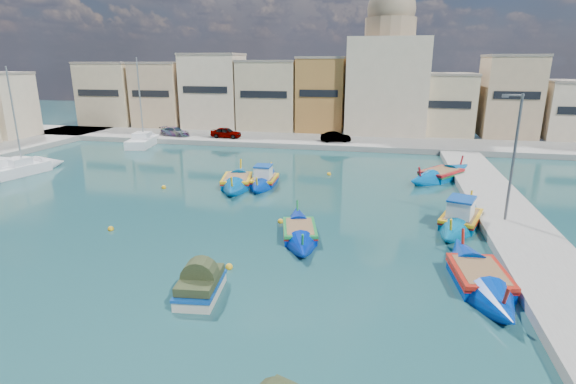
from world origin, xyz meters
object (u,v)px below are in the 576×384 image
(luzzu_turquoise_cabin, at_px, (461,220))
(luzzu_cyan_mid, at_px, (441,176))
(yacht_midnorth, at_px, (35,167))
(quay_street_lamp, at_px, (513,157))
(tender_near, at_px, (200,286))
(luzzu_cyan_south, at_px, (479,279))
(luzzu_green, at_px, (237,182))
(luzzu_blue_south, at_px, (300,233))
(yacht_mid, at_px, (14,168))
(yacht_north, at_px, (148,140))
(luzzu_blue_cabin, at_px, (264,181))
(church_block, at_px, (388,72))

(luzzu_turquoise_cabin, distance_m, luzzu_cyan_mid, 11.60)
(luzzu_turquoise_cabin, height_order, yacht_midnorth, yacht_midnorth)
(quay_street_lamp, xyz_separation_m, luzzu_cyan_mid, (-2.44, 11.40, -4.05))
(tender_near, bearing_deg, yacht_midnorth, 142.60)
(luzzu_cyan_mid, relative_size, luzzu_cyan_south, 1.02)
(luzzu_green, distance_m, luzzu_cyan_south, 21.15)
(luzzu_blue_south, distance_m, yacht_mid, 29.78)
(yacht_north, bearing_deg, luzzu_blue_cabin, -39.15)
(luzzu_blue_cabin, relative_size, yacht_mid, 0.69)
(luzzu_cyan_south, bearing_deg, luzzu_cyan_mid, 88.84)
(luzzu_blue_south, distance_m, luzzu_cyan_south, 9.89)
(luzzu_blue_cabin, height_order, tender_near, luzzu_blue_cabin)
(luzzu_green, relative_size, luzzu_blue_south, 1.08)
(quay_street_lamp, distance_m, luzzu_blue_south, 13.22)
(luzzu_cyan_mid, bearing_deg, luzzu_green, -160.63)
(church_block, xyz_separation_m, quay_street_lamp, (7.44, -34.00, -4.07))
(quay_street_lamp, relative_size, yacht_north, 0.73)
(quay_street_lamp, relative_size, luzzu_blue_south, 0.99)
(quay_street_lamp, relative_size, yacht_mid, 0.74)
(luzzu_blue_south, relative_size, luzzu_cyan_south, 0.93)
(quay_street_lamp, bearing_deg, luzzu_turquoise_cabin, -175.59)
(luzzu_turquoise_cabin, bearing_deg, quay_street_lamp, 4.41)
(luzzu_cyan_south, xyz_separation_m, yacht_north, (-32.96, 30.03, 0.15))
(yacht_midnorth, bearing_deg, yacht_north, 79.40)
(quay_street_lamp, bearing_deg, church_block, 102.35)
(luzzu_turquoise_cabin, height_order, yacht_north, yacht_north)
(yacht_north, bearing_deg, quay_street_lamp, -31.44)
(luzzu_turquoise_cabin, relative_size, luzzu_cyan_mid, 1.03)
(quay_street_lamp, height_order, luzzu_blue_cabin, quay_street_lamp)
(luzzu_cyan_south, distance_m, yacht_north, 44.59)
(tender_near, bearing_deg, luzzu_cyan_south, 16.72)
(luzzu_blue_cabin, bearing_deg, church_block, 71.27)
(yacht_midnorth, bearing_deg, luzzu_cyan_mid, 7.64)
(luzzu_green, bearing_deg, tender_near, -76.60)
(luzzu_turquoise_cabin, distance_m, tender_near, 16.84)
(luzzu_cyan_south, bearing_deg, yacht_mid, 159.77)
(yacht_north, relative_size, yacht_mid, 1.02)
(yacht_north, bearing_deg, luzzu_turquoise_cabin, -33.55)
(quay_street_lamp, xyz_separation_m, luzzu_blue_cabin, (-16.80, 6.42, -4.02))
(quay_street_lamp, height_order, luzzu_blue_south, quay_street_lamp)
(luzzu_cyan_south, bearing_deg, tender_near, -163.28)
(church_block, height_order, luzzu_blue_south, church_block)
(quay_street_lamp, distance_m, yacht_mid, 40.60)
(luzzu_blue_cabin, relative_size, luzzu_cyan_south, 0.86)
(quay_street_lamp, height_order, luzzu_green, quay_street_lamp)
(luzzu_turquoise_cabin, relative_size, luzzu_blue_south, 1.13)
(luzzu_blue_cabin, distance_m, luzzu_green, 2.25)
(luzzu_blue_south, xyz_separation_m, yacht_midnorth, (-26.80, 10.66, 0.16))
(luzzu_blue_cabin, distance_m, luzzu_cyan_south, 20.17)
(yacht_mid, bearing_deg, tender_near, -34.40)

